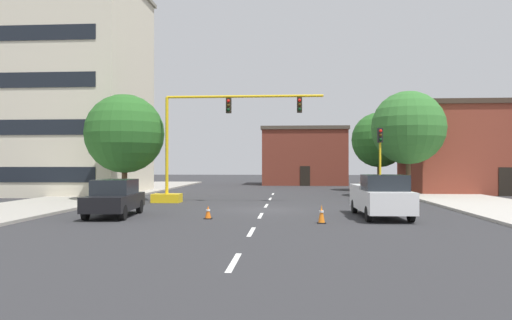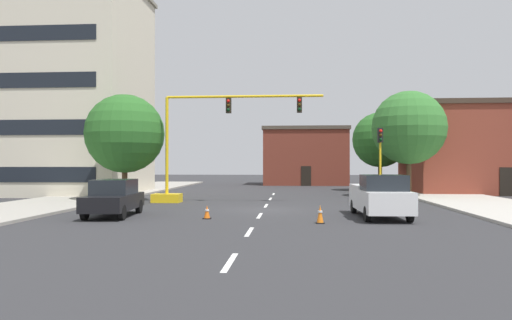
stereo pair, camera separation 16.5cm
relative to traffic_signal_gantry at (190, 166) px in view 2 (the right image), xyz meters
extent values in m
plane|color=#2D2D30|center=(4.99, -4.51, -2.35)|extent=(160.00, 160.00, 0.00)
cube|color=#9E998E|center=(-8.01, 3.49, -2.28)|extent=(6.00, 56.00, 0.14)
cube|color=#B2ADA3|center=(17.98, 3.49, -2.28)|extent=(6.00, 56.00, 0.14)
cube|color=silver|center=(4.99, -18.51, -2.35)|extent=(0.16, 2.40, 0.01)
cube|color=silver|center=(4.99, -13.01, -2.35)|extent=(0.16, 2.40, 0.01)
cube|color=silver|center=(4.99, -7.51, -2.35)|extent=(0.16, 2.40, 0.01)
cube|color=silver|center=(4.99, -2.01, -2.35)|extent=(0.16, 2.40, 0.01)
cube|color=silver|center=(4.99, 3.49, -2.35)|extent=(0.16, 2.40, 0.01)
cube|color=silver|center=(4.99, 8.99, -2.35)|extent=(0.16, 2.40, 0.01)
cube|color=beige|center=(-12.59, 8.30, 6.13)|extent=(12.69, 10.79, 16.96)
cube|color=black|center=(-12.59, 2.87, -0.65)|extent=(10.40, 0.06, 1.10)
cube|color=black|center=(-12.59, 2.87, 2.74)|extent=(10.40, 0.06, 1.10)
cube|color=black|center=(-12.59, 2.87, 6.13)|extent=(10.40, 0.06, 1.10)
cube|color=black|center=(-12.59, 2.87, 9.52)|extent=(10.40, 0.06, 1.10)
cube|color=brown|center=(8.02, 27.21, 0.80)|extent=(9.59, 7.28, 6.30)
cube|color=#4C4238|center=(8.02, 27.21, 4.15)|extent=(9.89, 7.58, 0.40)
cube|color=black|center=(8.02, 23.54, -1.25)|extent=(1.10, 0.06, 2.20)
cube|color=brown|center=(22.82, 12.23, 1.20)|extent=(12.45, 9.05, 7.11)
cube|color=#3D2D23|center=(22.82, 12.23, 4.96)|extent=(12.75, 9.35, 0.40)
cube|color=black|center=(22.82, 7.67, -1.25)|extent=(1.10, 0.06, 2.20)
cube|color=yellow|center=(-1.50, 0.00, -2.08)|extent=(1.80, 1.20, 0.55)
cylinder|color=yellow|center=(-1.50, 0.00, 1.30)|extent=(0.20, 0.20, 6.20)
cylinder|color=yellow|center=(3.49, 0.00, 4.40)|extent=(9.98, 0.16, 0.16)
cube|color=black|center=(2.49, 0.00, 3.82)|extent=(0.32, 0.36, 0.95)
sphere|color=red|center=(2.49, -0.19, 4.10)|extent=(0.20, 0.20, 0.20)
sphere|color=#38280A|center=(2.49, -0.19, 3.82)|extent=(0.20, 0.20, 0.20)
sphere|color=black|center=(2.49, -0.19, 3.54)|extent=(0.20, 0.20, 0.20)
cube|color=black|center=(6.98, 0.00, 3.82)|extent=(0.32, 0.36, 0.95)
sphere|color=red|center=(6.98, -0.19, 4.10)|extent=(0.20, 0.20, 0.20)
sphere|color=#38280A|center=(6.98, -0.19, 3.82)|extent=(0.20, 0.20, 0.20)
sphere|color=black|center=(6.98, -0.19, 3.54)|extent=(0.20, 0.20, 0.20)
cylinder|color=yellow|center=(12.21, 1.31, 0.05)|extent=(0.14, 0.14, 4.80)
cube|color=black|center=(12.21, 1.31, 1.97)|extent=(0.32, 0.36, 0.95)
sphere|color=red|center=(12.21, 1.12, 2.25)|extent=(0.20, 0.20, 0.20)
sphere|color=#38280A|center=(12.21, 1.12, 1.97)|extent=(0.20, 0.20, 0.20)
sphere|color=black|center=(12.21, 1.12, 1.69)|extent=(0.20, 0.20, 0.20)
cylinder|color=#4C3823|center=(14.43, 14.12, -0.97)|extent=(0.36, 0.36, 2.77)
sphere|color=#286023|center=(14.43, 14.12, 2.29)|extent=(4.97, 4.97, 4.97)
cylinder|color=#4C3823|center=(-4.47, 0.56, -1.09)|extent=(0.36, 0.36, 2.52)
sphere|color=#286023|center=(-4.47, 0.56, 2.11)|extent=(5.17, 5.17, 5.17)
cylinder|color=#4C3823|center=(15.09, 5.90, -0.80)|extent=(0.36, 0.36, 3.11)
sphere|color=#33702D|center=(15.09, 5.90, 2.79)|extent=(5.41, 5.41, 5.41)
cube|color=white|center=(10.57, -7.79, -1.54)|extent=(2.18, 5.46, 0.95)
cube|color=#1E2328|center=(10.60, -8.69, -0.71)|extent=(1.90, 1.86, 0.70)
cube|color=white|center=(10.53, -6.60, -0.98)|extent=(2.09, 2.87, 0.16)
cylinder|color=black|center=(11.53, -9.60, -2.01)|extent=(0.24, 0.69, 0.68)
cylinder|color=black|center=(9.73, -9.65, -2.01)|extent=(0.24, 0.69, 0.68)
cylinder|color=black|center=(11.41, -5.93, -2.01)|extent=(0.24, 0.69, 0.68)
cylinder|color=black|center=(9.61, -5.98, -2.01)|extent=(0.24, 0.69, 0.68)
cube|color=black|center=(-1.86, -8.36, -1.66)|extent=(2.17, 4.62, 0.70)
cube|color=#1E2328|center=(-1.87, -8.26, -0.96)|extent=(1.86, 2.42, 0.70)
cylinder|color=black|center=(-2.79, -6.89, -2.01)|extent=(0.27, 0.69, 0.68)
cylinder|color=black|center=(-1.14, -6.77, -2.01)|extent=(0.27, 0.69, 0.68)
cylinder|color=black|center=(-2.57, -9.94, -2.01)|extent=(0.27, 0.69, 0.68)
cylinder|color=black|center=(-0.93, -9.82, -2.01)|extent=(0.27, 0.69, 0.68)
cube|color=black|center=(2.71, -9.02, -2.33)|extent=(0.36, 0.36, 0.04)
cone|color=orange|center=(2.71, -9.02, -2.03)|extent=(0.28, 0.28, 0.57)
cylinder|color=white|center=(2.71, -9.02, -1.96)|extent=(0.19, 0.19, 0.08)
cube|color=black|center=(7.70, -10.31, -2.33)|extent=(0.36, 0.36, 0.04)
cone|color=orange|center=(7.70, -10.31, -1.94)|extent=(0.28, 0.28, 0.74)
cylinder|color=white|center=(7.70, -10.31, -1.85)|extent=(0.19, 0.19, 0.08)
camera|label=1|loc=(6.42, -30.78, 0.15)|focal=34.26mm
camera|label=2|loc=(6.58, -30.77, 0.15)|focal=34.26mm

